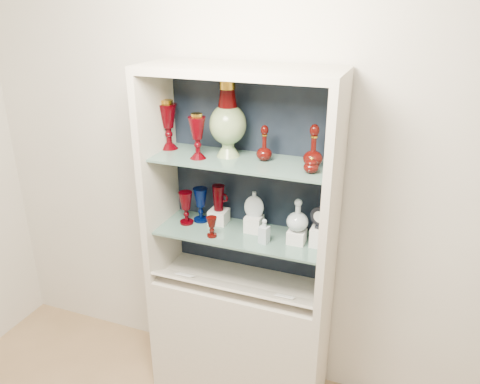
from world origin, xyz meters
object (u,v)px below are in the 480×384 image
at_px(ruby_decanter_b, 314,145).
at_px(clear_round_decanter, 298,216).
at_px(lidded_bowl, 311,165).
at_px(clear_square_bottle, 264,231).
at_px(pedestal_lamp_left, 168,125).
at_px(enamel_urn, 228,119).
at_px(cobalt_goblet, 201,205).
at_px(ruby_decanter_a, 264,141).
at_px(cameo_medallion, 320,218).
at_px(flat_flask, 254,204).
at_px(ruby_pitcher, 219,198).
at_px(ruby_goblet_tall, 186,208).
at_px(pedestal_lamp_right, 197,136).
at_px(ruby_goblet_small, 212,227).

distance_m(ruby_decanter_b, clear_round_decanter, 0.38).
height_order(lidded_bowl, clear_square_bottle, lidded_bowl).
relative_size(pedestal_lamp_left, enamel_urn, 0.68).
height_order(pedestal_lamp_left, cobalt_goblet, pedestal_lamp_left).
distance_m(ruby_decanter_a, cameo_medallion, 0.48).
bearing_deg(clear_square_bottle, ruby_decanter_a, 112.51).
distance_m(enamel_urn, flat_flask, 0.48).
bearing_deg(ruby_decanter_b, cobalt_goblet, 176.66).
distance_m(ruby_decanter_a, ruby_decanter_b, 0.25).
xyz_separation_m(lidded_bowl, cobalt_goblet, (-0.65, 0.13, -0.36)).
bearing_deg(enamel_urn, cobalt_goblet, 172.88).
bearing_deg(ruby_pitcher, cameo_medallion, 0.94).
bearing_deg(ruby_decanter_a, pedestal_lamp_left, 178.68).
xyz_separation_m(enamel_urn, ruby_pitcher, (-0.08, 0.03, -0.46)).
xyz_separation_m(ruby_decanter_b, ruby_goblet_tall, (-0.70, -0.02, -0.44)).
bearing_deg(flat_flask, clear_square_bottle, -59.09).
xyz_separation_m(ruby_pitcher, flat_flask, (0.22, -0.03, 0.01)).
relative_size(ruby_decanter_b, cameo_medallion, 1.86).
xyz_separation_m(pedestal_lamp_right, cameo_medallion, (0.64, 0.06, -0.38)).
bearing_deg(enamel_urn, clear_round_decanter, -5.48).
relative_size(enamel_urn, cobalt_goblet, 1.98).
relative_size(pedestal_lamp_left, ruby_goblet_small, 2.36).
bearing_deg(pedestal_lamp_right, ruby_pitcher, 66.78).
bearing_deg(cameo_medallion, clear_square_bottle, -153.71).
bearing_deg(ruby_pitcher, cobalt_goblet, -166.09).
relative_size(pedestal_lamp_left, cameo_medallion, 2.21).
bearing_deg(lidded_bowl, cameo_medallion, 56.99).
distance_m(ruby_decanter_a, ruby_pitcher, 0.46).
bearing_deg(clear_round_decanter, pedestal_lamp_left, 176.63).
relative_size(ruby_goblet_tall, flat_flask, 1.29).
bearing_deg(clear_round_decanter, cameo_medallion, 2.69).
height_order(ruby_goblet_small, cameo_medallion, cameo_medallion).
xyz_separation_m(enamel_urn, clear_square_bottle, (0.24, -0.10, -0.55)).
xyz_separation_m(cobalt_goblet, ruby_goblet_small, (0.14, -0.16, -0.04)).
bearing_deg(cobalt_goblet, ruby_decanter_b, -3.34).
height_order(ruby_decanter_b, clear_round_decanter, ruby_decanter_b).
xyz_separation_m(ruby_goblet_tall, cameo_medallion, (0.75, 0.00, 0.07)).
xyz_separation_m(ruby_goblet_small, flat_flask, (0.19, 0.14, 0.11)).
distance_m(pedestal_lamp_left, cameo_medallion, 0.95).
xyz_separation_m(ruby_goblet_tall, clear_round_decanter, (0.64, -0.00, 0.06)).
bearing_deg(clear_round_decanter, lidded_bowl, -44.40).
xyz_separation_m(ruby_goblet_tall, clear_square_bottle, (0.48, -0.06, -0.03)).
distance_m(lidded_bowl, cameo_medallion, 0.31).
height_order(cobalt_goblet, clear_square_bottle, cobalt_goblet).
relative_size(enamel_urn, ruby_goblet_tall, 2.07).
bearing_deg(pedestal_lamp_left, ruby_goblet_small, -24.36).
height_order(cobalt_goblet, clear_round_decanter, clear_round_decanter).
distance_m(enamel_urn, cameo_medallion, 0.68).
bearing_deg(ruby_goblet_small, ruby_decanter_b, 13.40).
xyz_separation_m(pedestal_lamp_left, clear_square_bottle, (0.59, -0.11, -0.49)).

